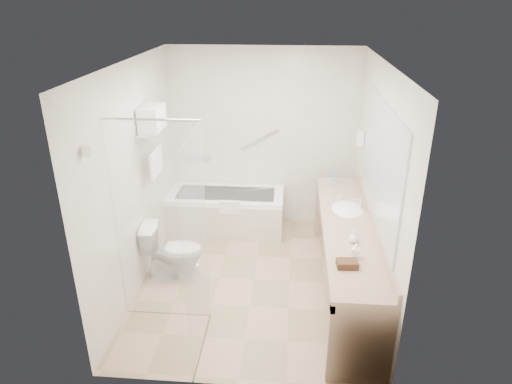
# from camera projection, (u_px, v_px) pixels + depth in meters

# --- Properties ---
(floor) EXTENTS (3.20, 3.20, 0.00)m
(floor) POSITION_uv_depth(u_px,v_px,m) (254.00, 279.00, 5.41)
(floor) COLOR tan
(floor) RESTS_ON ground
(ceiling) EXTENTS (2.60, 3.20, 0.10)m
(ceiling) POSITION_uv_depth(u_px,v_px,m) (253.00, 62.00, 4.41)
(ceiling) COLOR silver
(ceiling) RESTS_ON wall_back
(wall_back) EXTENTS (2.60, 0.10, 2.50)m
(wall_back) POSITION_uv_depth(u_px,v_px,m) (264.00, 138.00, 6.37)
(wall_back) COLOR beige
(wall_back) RESTS_ON ground
(wall_front) EXTENTS (2.60, 0.10, 2.50)m
(wall_front) POSITION_uv_depth(u_px,v_px,m) (236.00, 262.00, 3.45)
(wall_front) COLOR beige
(wall_front) RESTS_ON ground
(wall_left) EXTENTS (0.10, 3.20, 2.50)m
(wall_left) POSITION_uv_depth(u_px,v_px,m) (136.00, 178.00, 5.00)
(wall_left) COLOR beige
(wall_left) RESTS_ON ground
(wall_right) EXTENTS (0.10, 3.20, 2.50)m
(wall_right) POSITION_uv_depth(u_px,v_px,m) (376.00, 186.00, 4.81)
(wall_right) COLOR beige
(wall_right) RESTS_ON ground
(bathtub) EXTENTS (1.60, 0.73, 0.59)m
(bathtub) POSITION_uv_depth(u_px,v_px,m) (226.00, 211.00, 6.47)
(bathtub) COLOR white
(bathtub) RESTS_ON floor
(grab_bar_short) EXTENTS (0.40, 0.03, 0.03)m
(grab_bar_short) POSITION_uv_depth(u_px,v_px,m) (197.00, 158.00, 6.52)
(grab_bar_short) COLOR silver
(grab_bar_short) RESTS_ON wall_back
(grab_bar_long) EXTENTS (0.53, 0.03, 0.33)m
(grab_bar_long) POSITION_uv_depth(u_px,v_px,m) (260.00, 139.00, 6.33)
(grab_bar_long) COLOR silver
(grab_bar_long) RESTS_ON wall_back
(shower_enclosure) EXTENTS (0.96, 0.91, 2.11)m
(shower_enclosure) POSITION_uv_depth(u_px,v_px,m) (177.00, 237.00, 4.18)
(shower_enclosure) COLOR silver
(shower_enclosure) RESTS_ON floor
(towel_shelf) EXTENTS (0.24, 0.55, 0.81)m
(towel_shelf) POSITION_uv_depth(u_px,v_px,m) (153.00, 125.00, 5.11)
(towel_shelf) COLOR silver
(towel_shelf) RESTS_ON wall_left
(vanity_counter) EXTENTS (0.55, 2.70, 0.95)m
(vanity_counter) POSITION_uv_depth(u_px,v_px,m) (347.00, 242.00, 4.94)
(vanity_counter) COLOR tan
(vanity_counter) RESTS_ON floor
(sink) EXTENTS (0.40, 0.52, 0.14)m
(sink) POSITION_uv_depth(u_px,v_px,m) (347.00, 211.00, 5.23)
(sink) COLOR white
(sink) RESTS_ON vanity_counter
(faucet) EXTENTS (0.03, 0.03, 0.14)m
(faucet) POSITION_uv_depth(u_px,v_px,m) (361.00, 203.00, 5.17)
(faucet) COLOR silver
(faucet) RESTS_ON vanity_counter
(mirror) EXTENTS (0.02, 2.00, 1.20)m
(mirror) POSITION_uv_depth(u_px,v_px,m) (381.00, 164.00, 4.55)
(mirror) COLOR #AAAEB6
(mirror) RESTS_ON wall_right
(hairdryer_unit) EXTENTS (0.08, 0.10, 0.18)m
(hairdryer_unit) POSITION_uv_depth(u_px,v_px,m) (360.00, 138.00, 5.69)
(hairdryer_unit) COLOR white
(hairdryer_unit) RESTS_ON wall_right
(toilet) EXTENTS (0.72, 0.44, 0.68)m
(toilet) POSITION_uv_depth(u_px,v_px,m) (173.00, 251.00, 5.34)
(toilet) COLOR white
(toilet) RESTS_ON floor
(amenity_basket) EXTENTS (0.20, 0.14, 0.06)m
(amenity_basket) POSITION_uv_depth(u_px,v_px,m) (347.00, 264.00, 4.10)
(amenity_basket) COLOR #432C18
(amenity_basket) RESTS_ON vanity_counter
(soap_bottle_a) EXTENTS (0.10, 0.16, 0.07)m
(soap_bottle_a) POSITION_uv_depth(u_px,v_px,m) (355.00, 254.00, 4.24)
(soap_bottle_a) COLOR white
(soap_bottle_a) RESTS_ON vanity_counter
(soap_bottle_b) EXTENTS (0.13, 0.14, 0.09)m
(soap_bottle_b) POSITION_uv_depth(u_px,v_px,m) (353.00, 238.00, 4.50)
(soap_bottle_b) COLOR white
(soap_bottle_b) RESTS_ON vanity_counter
(water_bottle_left) EXTENTS (0.06, 0.06, 0.18)m
(water_bottle_left) POSITION_uv_depth(u_px,v_px,m) (335.00, 181.00, 5.76)
(water_bottle_left) COLOR silver
(water_bottle_left) RESTS_ON vanity_counter
(water_bottle_mid) EXTENTS (0.06, 0.06, 0.20)m
(water_bottle_mid) POSITION_uv_depth(u_px,v_px,m) (334.00, 187.00, 5.56)
(water_bottle_mid) COLOR silver
(water_bottle_mid) RESTS_ON vanity_counter
(water_bottle_right) EXTENTS (0.05, 0.05, 0.17)m
(water_bottle_right) POSITION_uv_depth(u_px,v_px,m) (332.00, 180.00, 5.81)
(water_bottle_right) COLOR silver
(water_bottle_right) RESTS_ON vanity_counter
(drinking_glass_near) EXTENTS (0.10, 0.10, 0.10)m
(drinking_glass_near) POSITION_uv_depth(u_px,v_px,m) (327.00, 183.00, 5.78)
(drinking_glass_near) COLOR silver
(drinking_glass_near) RESTS_ON vanity_counter
(drinking_glass_far) EXTENTS (0.07, 0.07, 0.08)m
(drinking_glass_far) POSITION_uv_depth(u_px,v_px,m) (339.00, 199.00, 5.37)
(drinking_glass_far) COLOR silver
(drinking_glass_far) RESTS_ON vanity_counter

